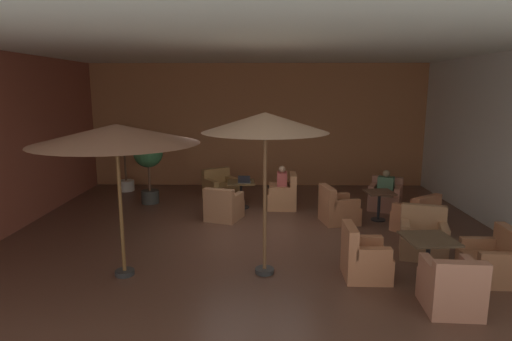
# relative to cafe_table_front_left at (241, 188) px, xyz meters

# --- Properties ---
(ground_plane) EXTENTS (10.58, 9.89, 0.02)m
(ground_plane) POSITION_rel_cafe_table_front_left_xyz_m (0.41, -2.23, -0.52)
(ground_plane) COLOR brown
(wall_back_brick) EXTENTS (10.58, 0.08, 3.82)m
(wall_back_brick) POSITION_rel_cafe_table_front_left_xyz_m (0.41, 2.68, 1.40)
(wall_back_brick) COLOR #A96740
(wall_back_brick) RESTS_ON ground_plane
(ceiling_slab) EXTENTS (10.58, 9.89, 0.06)m
(ceiling_slab) POSITION_rel_cafe_table_front_left_xyz_m (0.41, -2.23, 3.34)
(ceiling_slab) COLOR silver
(ceiling_slab) RESTS_ON wall_back_brick
(cafe_table_front_left) EXTENTS (0.74, 0.74, 0.69)m
(cafe_table_front_left) POSITION_rel_cafe_table_front_left_xyz_m (0.00, 0.00, 0.00)
(cafe_table_front_left) COLOR black
(cafe_table_front_left) RESTS_ON ground_plane
(armchair_front_left_north) EXTENTS (0.94, 0.97, 0.80)m
(armchair_front_left_north) POSITION_rel_cafe_table_front_left_xyz_m (-0.36, -1.04, -0.21)
(armchair_front_left_north) COLOR #AB7450
(armchair_front_left_north) RESTS_ON ground_plane
(armchair_front_left_east) EXTENTS (0.75, 0.72, 0.91)m
(armchair_front_left_east) POSITION_rel_cafe_table_front_left_xyz_m (1.10, -0.03, -0.19)
(armchair_front_left_east) COLOR #B3754B
(armchair_front_left_east) RESTS_ON ground_plane
(armchair_front_left_south) EXTENTS (1.10, 1.08, 0.83)m
(armchair_front_left_south) POSITION_rel_cafe_table_front_left_xyz_m (-0.63, 0.90, -0.21)
(armchair_front_left_south) COLOR #A57742
(armchair_front_left_south) RESTS_ON ground_plane
(cafe_table_front_right) EXTENTS (0.67, 0.67, 0.69)m
(cafe_table_front_right) POSITION_rel_cafe_table_front_left_xyz_m (3.29, -1.02, 0.01)
(cafe_table_front_right) COLOR black
(cafe_table_front_right) RESTS_ON ground_plane
(armchair_front_right_north) EXTENTS (1.05, 1.03, 0.85)m
(armchair_front_right_north) POSITION_rel_cafe_table_front_left_xyz_m (3.88, -1.84, -0.20)
(armchair_front_right_north) COLOR #B66B47
(armchair_front_right_north) RESTS_ON ground_plane
(armchair_front_right_east) EXTENTS (0.99, 0.96, 0.81)m
(armchair_front_right_east) POSITION_rel_cafe_table_front_left_xyz_m (3.70, -0.09, -0.21)
(armchair_front_right_east) COLOR #AF6C54
(armchair_front_right_east) RESTS_ON ground_plane
(armchair_front_right_south) EXTENTS (0.91, 0.88, 0.87)m
(armchair_front_right_south) POSITION_rel_cafe_table_front_left_xyz_m (2.29, -1.21, -0.20)
(armchair_front_right_south) COLOR #A96744
(armchair_front_right_south) RESTS_ON ground_plane
(cafe_table_mid_center) EXTENTS (0.83, 0.83, 0.69)m
(cafe_table_mid_center) POSITION_rel_cafe_table_front_left_xyz_m (3.24, -4.14, 0.05)
(cafe_table_mid_center) COLOR black
(cafe_table_mid_center) RESTS_ON ground_plane
(armchair_mid_center_north) EXTENTS (0.79, 0.84, 0.86)m
(armchair_mid_center_north) POSITION_rel_cafe_table_front_left_xyz_m (4.27, -4.18, -0.21)
(armchair_mid_center_north) COLOR #A36744
(armchair_mid_center_north) RESTS_ON ground_plane
(armchair_mid_center_east) EXTENTS (0.99, 0.94, 0.90)m
(armchair_mid_center_east) POSITION_rel_cafe_table_front_left_xyz_m (3.53, -3.15, -0.19)
(armchair_mid_center_east) COLOR #A97750
(armchair_mid_center_east) RESTS_ON ground_plane
(armchair_mid_center_south) EXTENTS (0.73, 0.71, 0.89)m
(armchair_mid_center_south) POSITION_rel_cafe_table_front_left_xyz_m (2.21, -4.13, -0.19)
(armchair_mid_center_south) COLOR #B6704A
(armchair_mid_center_south) RESTS_ON ground_plane
(armchair_mid_center_west) EXTENTS (0.75, 0.81, 0.83)m
(armchair_mid_center_west) POSITION_rel_cafe_table_front_left_xyz_m (3.18, -5.16, -0.19)
(armchair_mid_center_west) COLOR #AF6F55
(armchair_mid_center_west) RESTS_ON ground_plane
(patio_umbrella_tall_red) EXTENTS (2.02, 2.02, 2.69)m
(patio_umbrella_tall_red) POSITION_rel_cafe_table_front_left_xyz_m (0.59, -3.98, 1.99)
(patio_umbrella_tall_red) COLOR #2D2D2D
(patio_umbrella_tall_red) RESTS_ON ground_plane
(patio_umbrella_center_beige) EXTENTS (2.61, 2.61, 2.51)m
(patio_umbrella_center_beige) POSITION_rel_cafe_table_front_left_xyz_m (-1.74, -4.09, 1.83)
(patio_umbrella_center_beige) COLOR #2D2D2D
(patio_umbrella_center_beige) RESTS_ON ground_plane
(potted_tree_left_corner) EXTENTS (0.77, 0.77, 1.76)m
(potted_tree_left_corner) POSITION_rel_cafe_table_front_left_xyz_m (-2.49, 0.42, 0.68)
(potted_tree_left_corner) COLOR #373732
(potted_tree_left_corner) RESTS_ON ground_plane
(potted_tree_mid_left) EXTENTS (0.72, 0.72, 1.88)m
(potted_tree_mid_left) POSITION_rel_cafe_table_front_left_xyz_m (-3.58, 1.81, 0.79)
(potted_tree_mid_left) COLOR beige
(potted_tree_mid_left) RESTS_ON ground_plane
(patron_blue_shirt) EXTENTS (0.26, 0.37, 0.68)m
(patron_blue_shirt) POSITION_rel_cafe_table_front_left_xyz_m (1.06, -0.03, 0.21)
(patron_blue_shirt) COLOR #AB453F
(patron_blue_shirt) RESTS_ON ground_plane
(patron_by_window) EXTENTS (0.46, 0.39, 0.62)m
(patron_by_window) POSITION_rel_cafe_table_front_left_xyz_m (3.69, -0.13, 0.16)
(patron_by_window) COLOR #496B4D
(patron_by_window) RESTS_ON ground_plane
(iced_drink_cup) EXTENTS (0.08, 0.08, 0.11)m
(iced_drink_cup) POSITION_rel_cafe_table_front_left_xyz_m (0.13, -0.13, 0.23)
(iced_drink_cup) COLOR white
(iced_drink_cup) RESTS_ON cafe_table_front_left
(open_laptop) EXTENTS (0.33, 0.26, 0.20)m
(open_laptop) POSITION_rel_cafe_table_front_left_xyz_m (0.09, -0.15, 0.23)
(open_laptop) COLOR #9EA0A5
(open_laptop) RESTS_ON cafe_table_front_left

